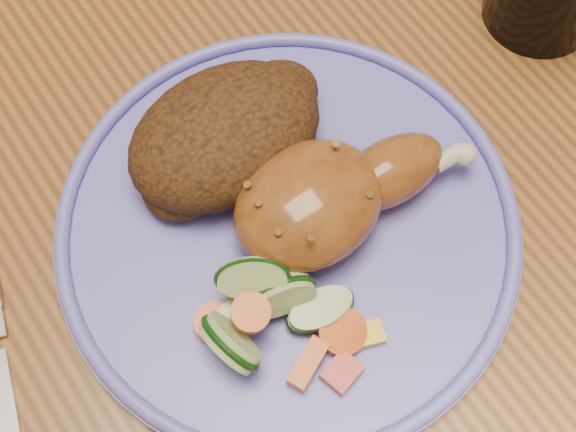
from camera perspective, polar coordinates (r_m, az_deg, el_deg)
The scene contains 8 objects.
ground at distance 1.29m, azimuth -0.93°, elevation -8.87°, with size 4.00×4.00×0.00m, color brown.
dining_table at distance 0.67m, azimuth -1.77°, elevation 6.54°, with size 0.90×1.40×0.75m.
plate at distance 0.53m, azimuth 0.00°, elevation -0.94°, with size 0.31×0.31×0.01m, color #6762CF.
plate_rim at distance 0.52m, azimuth 0.00°, elevation -0.46°, with size 0.30×0.30×0.01m, color #6762CF.
chicken_leg at distance 0.50m, azimuth 2.95°, elevation 1.39°, with size 0.17×0.09×0.05m.
rice_pilaf at distance 0.53m, azimuth -4.29°, elevation 5.83°, with size 0.15×0.10×0.06m.
vegetable_pile at distance 0.49m, azimuth -1.19°, elevation -6.96°, with size 0.11×0.11×0.05m.
fork at distance 0.53m, azimuth -19.58°, elevation -11.71°, with size 0.06×0.15×0.00m.
Camera 1 is at (-0.18, -0.30, 1.24)m, focal length 50.00 mm.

